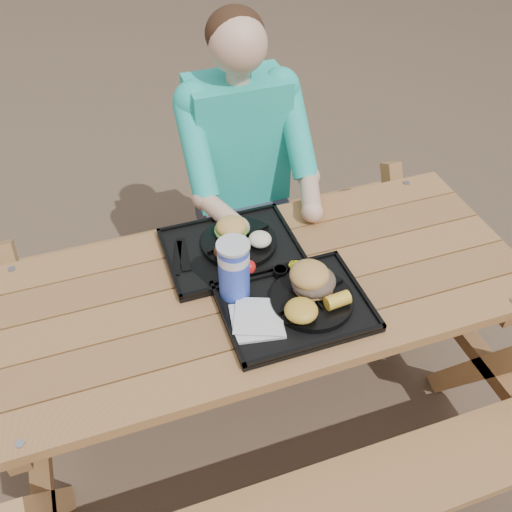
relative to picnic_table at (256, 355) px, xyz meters
name	(u,v)px	position (x,y,z in m)	size (l,w,h in m)	color
ground	(256,411)	(0.00, 0.00, -0.38)	(60.00, 60.00, 0.00)	#999999
picnic_table	(256,355)	(0.00, 0.00, 0.00)	(1.80, 1.49, 0.75)	#999999
tray_near	(294,307)	(0.08, -0.14, 0.39)	(0.45, 0.35, 0.02)	black
tray_far	(232,250)	(-0.03, 0.18, 0.39)	(0.45, 0.35, 0.02)	black
plate_near	(312,299)	(0.13, -0.14, 0.41)	(0.26, 0.26, 0.02)	black
plate_far	(239,242)	(0.00, 0.19, 0.41)	(0.26, 0.26, 0.02)	black
napkin_stack	(257,320)	(-0.05, -0.17, 0.40)	(0.15, 0.15, 0.02)	silver
soda_cup	(234,271)	(-0.08, -0.03, 0.49)	(0.10, 0.10, 0.19)	blue
condiment_bbq	(280,272)	(0.08, 0.00, 0.41)	(0.05, 0.05, 0.03)	black
condiment_mustard	(295,268)	(0.14, 0.00, 0.41)	(0.05, 0.05, 0.03)	gold
sandwich	(314,272)	(0.15, -0.10, 0.48)	(0.13, 0.13, 0.14)	#C68E46
mac_cheese	(301,310)	(0.07, -0.20, 0.44)	(0.10, 0.10, 0.05)	gold
corn_cob	(338,300)	(0.19, -0.20, 0.44)	(0.08, 0.08, 0.04)	yellow
cutlery_far	(184,254)	(-0.19, 0.20, 0.40)	(0.03, 0.17, 0.01)	black
burger	(231,224)	(-0.01, 0.22, 0.46)	(0.11, 0.11, 0.10)	gold
baked_beans	(225,251)	(-0.06, 0.13, 0.43)	(0.08, 0.08, 0.03)	#46210E
potato_salad	(260,239)	(0.06, 0.14, 0.44)	(0.08, 0.08, 0.04)	#F3EBCE
diner	(241,189)	(0.16, 0.66, 0.27)	(0.48, 0.84, 1.28)	#1A8BB7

